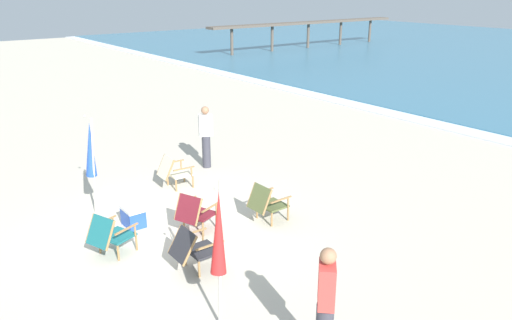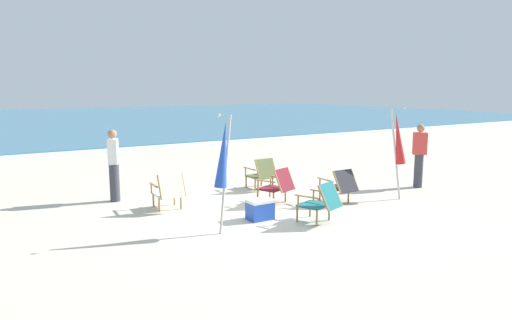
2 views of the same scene
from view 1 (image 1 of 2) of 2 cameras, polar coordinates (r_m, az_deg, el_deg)
ground_plane at (r=9.97m, az=-9.84°, el=-7.93°), size 80.00×80.00×0.00m
surf_band at (r=17.59m, az=23.95°, el=2.85°), size 80.00×1.10×0.06m
beach_chair_far_center at (r=8.43m, az=-7.13°, el=-9.92°), size 0.61×0.78×0.77m
beach_chair_front_right at (r=10.00m, az=1.21°, el=-4.83°), size 0.60×0.73×0.80m
beach_chair_back_left at (r=9.15m, az=-16.38°, el=-8.11°), size 0.79×0.89×0.79m
beach_chair_mid_center at (r=11.80m, az=-9.42°, el=-1.24°), size 0.63×0.76×0.80m
beach_chair_back_right at (r=9.65m, az=-7.04°, el=-5.91°), size 0.79×0.87×0.80m
umbrella_furled_red at (r=6.75m, az=-4.29°, el=-8.41°), size 0.42×0.42×2.11m
umbrella_furled_blue at (r=10.55m, az=-18.38°, el=1.03°), size 0.39×0.28×2.12m
person_near_chairs at (r=12.94m, az=-5.75°, el=2.70°), size 0.31×0.39×1.63m
person_by_waterline at (r=6.37m, az=7.96°, el=-16.21°), size 0.38×0.38×1.63m
cooler_box at (r=10.23m, az=-13.86°, el=-6.26°), size 0.49×0.35×0.40m
pier_distant at (r=38.37m, az=6.03°, el=15.16°), size 0.90×17.26×2.01m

